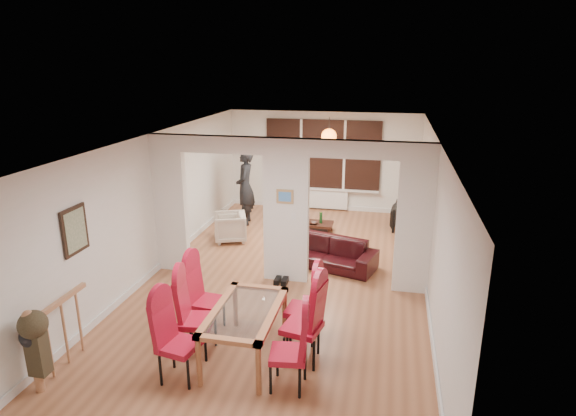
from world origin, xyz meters
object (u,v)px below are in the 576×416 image
(dining_chair_la, at_px, (179,339))
(bowl, at_px, (314,223))
(dining_table, at_px, (246,333))
(television, at_px, (391,215))
(dining_chair_rb, at_px, (302,321))
(armchair, at_px, (230,227))
(bottle, at_px, (321,217))
(person, at_px, (245,187))
(dining_chair_lb, at_px, (196,315))
(dining_chair_lc, at_px, (207,297))
(dining_chair_ra, at_px, (288,348))
(coffee_table, at_px, (311,227))
(dining_chair_rc, at_px, (302,305))
(sofa, at_px, (327,252))

(dining_chair_la, height_order, bowl, dining_chair_la)
(dining_table, xyz_separation_m, television, (1.85, 5.89, -0.08))
(dining_chair_rb, xyz_separation_m, armchair, (-2.39, 4.08, -0.27))
(dining_chair_la, height_order, television, dining_chair_la)
(bottle, bearing_deg, person, 171.70)
(dining_chair_lb, xyz_separation_m, dining_chair_lc, (-0.06, 0.53, -0.00))
(dining_chair_la, bearing_deg, dining_chair_lb, 101.56)
(dining_chair_lb, xyz_separation_m, bottle, (0.94, 5.11, -0.19))
(dining_table, distance_m, dining_chair_rb, 0.79)
(dining_chair_lc, height_order, person, person)
(dining_chair_ra, xyz_separation_m, coffee_table, (-0.67, 5.59, -0.43))
(bowl, bearing_deg, television, 27.79)
(bowl, bearing_deg, dining_chair_rb, -82.55)
(bottle, bearing_deg, dining_chair_rb, -84.40)
(dining_chair_rc, height_order, sofa, dining_chair_rc)
(coffee_table, bearing_deg, bottle, -2.01)
(sofa, bearing_deg, coffee_table, 124.42)
(dining_chair_ra, distance_m, armchair, 5.20)
(sofa, height_order, bottle, sofa)
(dining_chair_rb, bearing_deg, armchair, 132.28)
(dining_chair_lb, height_order, armchair, dining_chair_lb)
(dining_chair_ra, height_order, sofa, dining_chair_ra)
(sofa, height_order, television, television)
(dining_chair_la, relative_size, television, 1.14)
(dining_chair_rb, bearing_deg, dining_chair_ra, -84.14)
(dining_table, xyz_separation_m, bottle, (0.26, 5.08, 0.02))
(sofa, distance_m, bowl, 1.82)
(television, relative_size, coffee_table, 0.95)
(bottle, bearing_deg, dining_chair_la, -99.22)
(dining_chair_rc, distance_m, armchair, 4.24)
(dining_table, relative_size, television, 1.56)
(dining_table, height_order, armchair, dining_table)
(television, bearing_deg, coffee_table, 118.54)
(dining_chair_lc, distance_m, dining_chair_rb, 1.55)
(dining_chair_lc, distance_m, person, 4.96)
(sofa, bearing_deg, bowl, 122.99)
(dining_chair_lb, xyz_separation_m, armchair, (-0.96, 4.18, -0.25))
(dining_chair_lc, xyz_separation_m, bottle, (1.00, 4.59, -0.19))
(coffee_table, bearing_deg, television, 23.80)
(dining_chair_la, bearing_deg, dining_chair_rb, 36.49)
(dining_chair_lb, xyz_separation_m, sofa, (1.32, 3.27, -0.29))
(dining_chair_rc, relative_size, armchair, 1.57)
(dining_chair_lc, relative_size, bottle, 4.08)
(dining_chair_rb, distance_m, person, 5.81)
(bottle, bearing_deg, dining_chair_rc, -84.92)
(dining_chair_ra, bearing_deg, dining_chair_la, 178.02)
(dining_chair_la, distance_m, person, 6.07)
(dining_table, distance_m, bowl, 4.98)
(dining_chair_rb, relative_size, bowl, 6.04)
(dining_table, distance_m, dining_chair_lc, 0.91)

